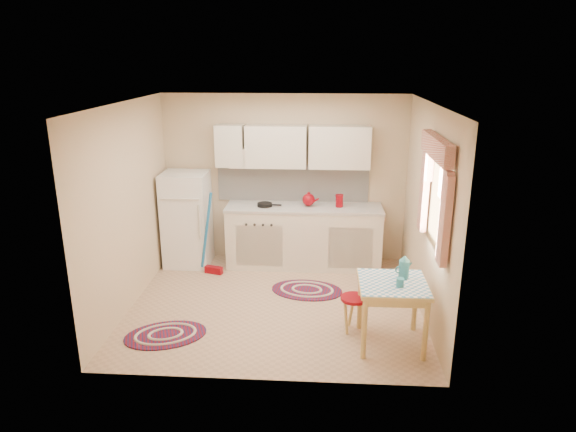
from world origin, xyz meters
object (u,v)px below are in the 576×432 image
at_px(table, 391,314).
at_px(stool, 353,314).
at_px(fridge, 187,219).
at_px(base_cabinets, 304,237).

relative_size(table, stool, 1.71).
distance_m(table, stool, 0.48).
distance_m(fridge, base_cabinets, 1.75).
bearing_deg(table, base_cabinets, 115.45).
relative_size(fridge, base_cabinets, 0.62).
height_order(table, stool, table).
bearing_deg(base_cabinets, table, -64.55).
height_order(fridge, table, fridge).
distance_m(base_cabinets, stool, 2.01).
bearing_deg(fridge, base_cabinets, 1.66).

